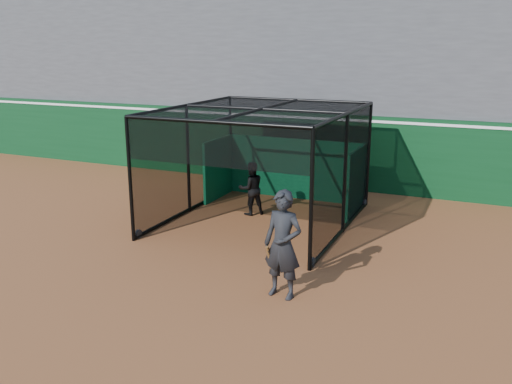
% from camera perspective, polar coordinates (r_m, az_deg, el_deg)
% --- Properties ---
extents(ground, '(120.00, 120.00, 0.00)m').
position_cam_1_polar(ground, '(11.81, -8.45, -8.39)').
color(ground, brown).
rests_on(ground, ground).
extents(outfield_wall, '(50.00, 0.50, 2.50)m').
position_cam_1_polar(outfield_wall, '(18.87, 5.21, 4.68)').
color(outfield_wall, '#0A3717').
rests_on(outfield_wall, ground).
extents(grandstand, '(50.00, 7.85, 8.95)m').
position_cam_1_polar(grandstand, '(22.18, 8.65, 14.40)').
color(grandstand, '#4C4C4F').
rests_on(grandstand, ground).
extents(batting_cage, '(4.68, 5.55, 3.08)m').
position_cam_1_polar(batting_cage, '(14.62, 0.63, 2.70)').
color(batting_cage, black).
rests_on(batting_cage, ground).
extents(batter, '(0.94, 0.93, 1.53)m').
position_cam_1_polar(batter, '(15.39, -0.51, 0.38)').
color(batter, black).
rests_on(batter, ground).
extents(on_deck_player, '(0.82, 0.59, 2.11)m').
position_cam_1_polar(on_deck_player, '(10.27, 2.84, -5.57)').
color(on_deck_player, black).
rests_on(on_deck_player, ground).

